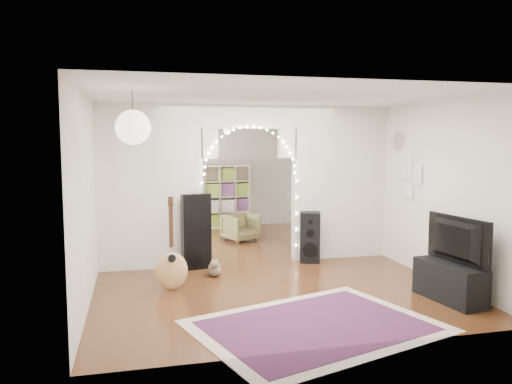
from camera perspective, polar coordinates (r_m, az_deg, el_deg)
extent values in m
plane|color=black|center=(8.76, -0.82, -7.98)|extent=(7.50, 7.50, 0.00)
cube|color=white|center=(8.52, -0.84, 9.94)|extent=(5.00, 7.50, 0.02)
cube|color=silver|center=(12.21, -4.76, 2.37)|extent=(5.00, 0.02, 2.70)
cube|color=silver|center=(4.97, 8.86, -2.87)|extent=(5.00, 0.02, 2.70)
cube|color=silver|center=(8.34, -17.82, 0.46)|extent=(0.02, 7.50, 2.70)
cube|color=silver|center=(9.41, 14.19, 1.15)|extent=(0.02, 7.50, 2.70)
cube|color=silver|center=(8.32, -11.97, 0.60)|extent=(1.70, 0.20, 2.70)
cube|color=silver|center=(9.04, 9.42, 1.07)|extent=(1.70, 0.20, 2.70)
cube|color=silver|center=(8.51, -0.84, 8.60)|extent=(1.60, 0.20, 0.40)
cube|color=white|center=(10.12, -16.96, 2.25)|extent=(0.04, 1.20, 1.40)
cylinder|color=white|center=(8.84, 16.02, 5.68)|extent=(0.03, 0.31, 0.31)
sphere|color=white|center=(5.89, -13.88, 7.17)|extent=(0.40, 0.40, 0.40)
cube|color=maroon|center=(5.89, 6.89, -14.97)|extent=(3.11, 2.67, 0.02)
cube|color=black|center=(8.23, -6.85, -4.50)|extent=(0.50, 0.25, 1.24)
ellipsoid|color=tan|center=(7.16, -9.63, -7.34)|extent=(0.48, 0.27, 0.54)
cube|color=black|center=(7.07, -9.69, -3.80)|extent=(0.06, 0.05, 0.62)
cube|color=black|center=(7.02, -9.74, -1.09)|extent=(0.07, 0.05, 0.13)
ellipsoid|color=brown|center=(7.87, -4.74, -8.76)|extent=(0.26, 0.35, 0.22)
sphere|color=brown|center=(7.71, -4.78, -8.20)|extent=(0.15, 0.15, 0.13)
cone|color=brown|center=(7.69, -5.03, -7.74)|extent=(0.04, 0.04, 0.05)
cone|color=brown|center=(7.70, -4.54, -7.72)|extent=(0.04, 0.04, 0.05)
cylinder|color=brown|center=(8.05, -4.70, -8.97)|extent=(0.07, 0.21, 0.07)
cube|color=black|center=(8.71, 6.17, -5.15)|extent=(0.41, 0.38, 0.87)
cylinder|color=black|center=(8.60, 6.20, -6.60)|extent=(0.25, 0.09, 0.25)
cylinder|color=black|center=(8.54, 6.22, -4.70)|extent=(0.14, 0.06, 0.14)
cylinder|color=black|center=(8.51, 6.24, -3.42)|extent=(0.08, 0.04, 0.08)
cube|color=black|center=(7.12, 21.26, -9.57)|extent=(0.53, 1.04, 0.50)
imported|color=black|center=(7.00, 21.44, -5.15)|extent=(0.28, 1.08, 0.62)
cube|color=tan|center=(12.02, -4.22, -0.50)|extent=(1.53, 0.72, 1.52)
cube|color=brown|center=(11.71, -8.51, -0.87)|extent=(1.28, 0.92, 0.05)
cylinder|color=brown|center=(11.47, -11.10, -2.97)|extent=(0.05, 0.05, 0.70)
cylinder|color=brown|center=(11.45, -5.89, -2.90)|extent=(0.05, 0.05, 0.70)
cylinder|color=brown|center=(12.10, -10.92, -2.50)|extent=(0.05, 0.05, 0.70)
cylinder|color=brown|center=(12.08, -5.99, -2.43)|extent=(0.05, 0.05, 0.70)
imported|color=silver|center=(11.70, -8.52, -0.28)|extent=(0.20, 0.20, 0.19)
imported|color=brown|center=(8.90, -9.20, -6.29)|extent=(0.66, 0.67, 0.47)
imported|color=brown|center=(10.48, -1.73, -4.08)|extent=(0.81, 0.82, 0.57)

